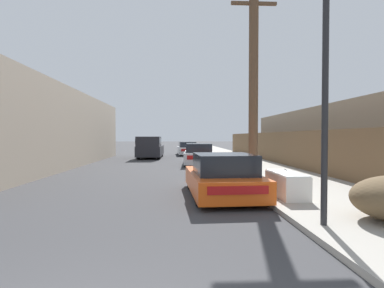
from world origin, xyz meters
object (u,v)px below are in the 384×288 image
Objects in this scene: car_parked_far at (187,149)px; pedestrian at (251,148)px; parked_sports_car_red at (222,177)px; utility_pole at (253,80)px; car_parked_mid at (199,155)px; street_lamp at (325,85)px; discarded_fridge at (286,184)px; pickup_truck at (150,147)px.

pedestrian reaches higher than car_parked_far.
parked_sports_car_red is 4.75m from utility_pole.
car_parked_far is 17.99m from utility_pole.
car_parked_mid is at bearing 102.23° from utility_pole.
pedestrian is (2.01, 13.55, -1.73)m from street_lamp.
discarded_fridge is 1.01× the size of pedestrian.
street_lamp is 13.81m from pedestrian.
car_parked_far is 2.63× the size of pedestrian.
discarded_fridge is 21.06m from car_parked_far.
utility_pole is at bearing 91.06° from discarded_fridge.
parked_sports_car_red is 0.54× the size of utility_pole.
utility_pole is 8.14m from pedestrian.
pickup_truck is (-3.64, 5.87, 0.26)m from car_parked_mid.
street_lamp is at bearing -81.13° from car_parked_mid.
car_parked_far is at bearing 95.48° from discarded_fridge.
car_parked_mid is at bearing 95.83° from street_lamp.
pickup_truck is 14.68m from utility_pole.
utility_pole is at bearing -74.73° from car_parked_mid.
pedestrian reaches higher than parked_sports_car_red.
parked_sports_car_red reaches higher than car_parked_far.
pickup_truck is (-3.60, 16.17, 0.31)m from parked_sports_car_red.
pickup_truck is at bearing 139.65° from pedestrian.
utility_pole reaches higher than car_parked_mid.
discarded_fridge is 11.02m from car_parked_mid.
car_parked_mid is 0.59× the size of utility_pole.
pedestrian is at bearing -71.80° from car_parked_far.
car_parked_far is (-0.41, 10.06, -0.03)m from car_parked_mid.
parked_sports_car_red is at bearing -91.30° from car_parked_far.
parked_sports_car_red is 0.91× the size of car_parked_mid.
street_lamp is (-0.31, -2.78, 2.33)m from discarded_fridge.
street_lamp reaches higher than discarded_fridge.
car_parked_far is at bearing 88.49° from parked_sports_car_red.
parked_sports_car_red is 0.88× the size of car_parked_far.
parked_sports_car_red is 10.30m from car_parked_mid.
pedestrian is at bearing 80.75° from discarded_fridge.
utility_pole is 6.32m from street_lamp.
discarded_fridge is 0.24× the size of utility_pole.
pedestrian reaches higher than discarded_fridge.
street_lamp is at bearing -69.43° from parked_sports_car_red.
street_lamp is at bearing -87.99° from car_parked_far.
street_lamp reaches higher than pickup_truck.
car_parked_mid is 2.53× the size of pedestrian.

